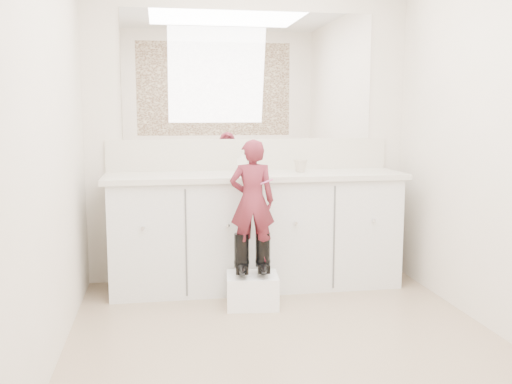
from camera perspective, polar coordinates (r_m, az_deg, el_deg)
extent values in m
plane|color=#957B62|center=(3.43, 3.47, -15.31)|extent=(3.00, 3.00, 0.00)
plane|color=beige|center=(4.62, -0.63, 6.08)|extent=(2.60, 0.00, 2.60)
plane|color=beige|center=(1.73, 15.12, 2.58)|extent=(2.60, 0.00, 2.60)
plane|color=beige|center=(3.12, -20.35, 4.66)|extent=(0.00, 3.00, 3.00)
plane|color=beige|center=(3.67, 23.88, 4.90)|extent=(0.00, 3.00, 3.00)
cube|color=silver|center=(4.45, -0.06, -4.07)|extent=(2.20, 0.55, 0.85)
cube|color=beige|center=(4.36, -0.03, 1.62)|extent=(2.28, 0.58, 0.04)
cube|color=beige|center=(4.62, -0.60, 3.78)|extent=(2.28, 0.03, 0.25)
cube|color=white|center=(4.62, -0.61, 11.54)|extent=(2.00, 0.02, 1.00)
cube|color=#472819|center=(1.76, 15.54, 17.39)|extent=(2.00, 0.01, 1.20)
cylinder|color=silver|center=(4.52, -0.38, 2.73)|extent=(0.08, 0.08, 0.10)
imported|color=beige|center=(4.47, 4.48, 2.65)|extent=(0.14, 0.14, 0.10)
imported|color=silver|center=(4.40, -1.40, 3.06)|extent=(0.09, 0.09, 0.17)
cube|color=white|center=(4.06, -0.37, -9.81)|extent=(0.39, 0.33, 0.23)
imported|color=#962E39|center=(3.91, -0.38, -0.90)|extent=(0.33, 0.23, 0.85)
cylinder|color=#D15193|center=(3.87, 0.72, 0.91)|extent=(0.14, 0.03, 0.06)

